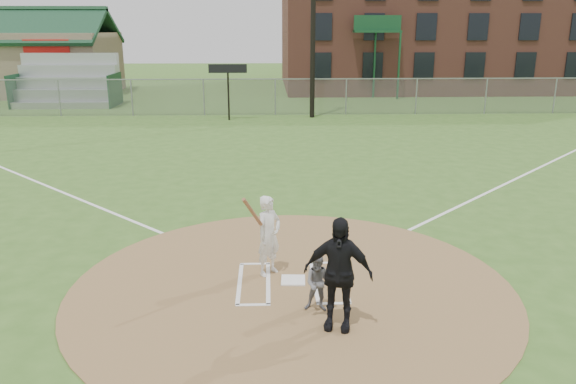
{
  "coord_description": "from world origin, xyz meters",
  "views": [
    {
      "loc": [
        -0.42,
        -9.75,
        4.76
      ],
      "look_at": [
        0.0,
        2.0,
        1.3
      ],
      "focal_mm": 35.0,
      "sensor_mm": 36.0,
      "label": 1
    }
  ],
  "objects_px": {
    "home_plate": "(293,280)",
    "umpire": "(338,273)",
    "catcher": "(319,283)",
    "batter_at_plate": "(269,235)"
  },
  "relations": [
    {
      "from": "home_plate",
      "to": "umpire",
      "type": "distance_m",
      "value": 2.09
    },
    {
      "from": "home_plate",
      "to": "catcher",
      "type": "distance_m",
      "value": 1.34
    },
    {
      "from": "batter_at_plate",
      "to": "catcher",
      "type": "bearing_deg",
      "value": -61.02
    },
    {
      "from": "home_plate",
      "to": "catcher",
      "type": "bearing_deg",
      "value": -71.79
    },
    {
      "from": "home_plate",
      "to": "batter_at_plate",
      "type": "distance_m",
      "value": 0.99
    },
    {
      "from": "umpire",
      "to": "catcher",
      "type": "bearing_deg",
      "value": 128.63
    },
    {
      "from": "home_plate",
      "to": "umpire",
      "type": "bearing_deg",
      "value": -69.93
    },
    {
      "from": "catcher",
      "to": "umpire",
      "type": "bearing_deg",
      "value": -57.0
    },
    {
      "from": "umpire",
      "to": "batter_at_plate",
      "type": "height_order",
      "value": "umpire"
    },
    {
      "from": "home_plate",
      "to": "catcher",
      "type": "relative_size",
      "value": 0.45
    }
  ]
}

